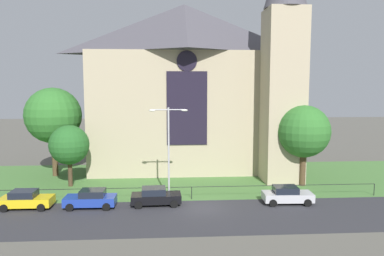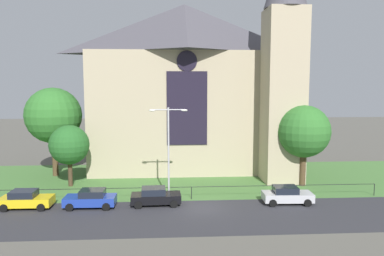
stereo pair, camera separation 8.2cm
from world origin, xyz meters
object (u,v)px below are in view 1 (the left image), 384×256
(church_building, at_px, (191,85))
(tree_left_near, at_px, (69,145))
(tree_left_far, at_px, (53,116))
(parked_car_black, at_px, (156,196))
(parked_car_yellow, at_px, (26,200))
(tree_right_near, at_px, (304,132))
(parked_car_blue, at_px, (91,199))
(parked_car_silver, at_px, (287,195))
(streetlamp_near, at_px, (169,142))

(church_building, height_order, tree_left_near, church_building)
(tree_left_far, xyz_separation_m, parked_car_black, (11.70, -11.33, -6.07))
(church_building, bearing_deg, parked_car_yellow, -134.30)
(tree_right_near, height_order, parked_car_blue, tree_right_near)
(tree_right_near, height_order, parked_car_silver, tree_right_near)
(streetlamp_near, bearing_deg, tree_left_far, 142.26)
(tree_left_near, xyz_separation_m, parked_car_yellow, (-1.87, -6.82, -3.47))
(tree_right_near, relative_size, parked_car_yellow, 1.95)
(parked_car_yellow, xyz_separation_m, parked_car_black, (10.70, 0.17, 0.00))
(church_building, distance_m, tree_left_far, 16.39)
(parked_car_black, bearing_deg, church_building, 72.88)
(tree_left_near, xyz_separation_m, streetlamp_near, (9.97, -5.26, 1.03))
(church_building, height_order, parked_car_blue, church_building)
(parked_car_silver, bearing_deg, streetlamp_near, 172.84)
(church_building, height_order, tree_right_near, church_building)
(church_building, xyz_separation_m, tree_left_far, (-15.64, -3.51, -3.45))
(tree_left_far, relative_size, parked_car_black, 2.33)
(tree_right_near, xyz_separation_m, parked_car_blue, (-20.12, -5.72, -4.80))
(parked_car_black, bearing_deg, parked_car_silver, -3.79)
(parked_car_blue, xyz_separation_m, parked_car_silver, (16.67, 0.00, 0.00))
(parked_car_yellow, xyz_separation_m, parked_car_blue, (5.34, -0.14, 0.00))
(parked_car_yellow, bearing_deg, parked_car_silver, 0.23)
(church_building, xyz_separation_m, parked_car_silver, (7.37, -15.14, -9.53))
(tree_left_near, xyz_separation_m, parked_car_black, (8.83, -6.65, -3.47))
(tree_left_near, distance_m, streetlamp_near, 11.32)
(tree_left_near, distance_m, parked_car_silver, 21.59)
(streetlamp_near, height_order, parked_car_silver, streetlamp_near)
(tree_left_near, bearing_deg, tree_right_near, -3.02)
(streetlamp_near, bearing_deg, parked_car_silver, -9.45)
(tree_left_near, height_order, streetlamp_near, streetlamp_near)
(parked_car_blue, distance_m, parked_car_black, 5.38)
(tree_left_far, height_order, tree_left_near, tree_left_far)
(parked_car_yellow, relative_size, parked_car_silver, 0.99)
(tree_left_far, bearing_deg, streetlamp_near, -37.74)
(tree_left_far, bearing_deg, parked_car_yellow, -85.05)
(tree_right_near, bearing_deg, parked_car_silver, -121.10)
(tree_left_near, bearing_deg, parked_car_black, -36.99)
(parked_car_yellow, height_order, parked_car_blue, same)
(parked_car_silver, bearing_deg, church_building, 118.24)
(parked_car_yellow, bearing_deg, tree_left_near, 75.24)
(tree_left_far, distance_m, parked_car_blue, 14.57)
(church_building, bearing_deg, tree_left_far, -167.35)
(tree_right_near, distance_m, parked_car_black, 16.43)
(parked_car_blue, xyz_separation_m, parked_car_black, (5.37, 0.31, 0.00))
(parked_car_blue, relative_size, parked_car_black, 0.99)
(parked_car_yellow, height_order, parked_car_silver, same)
(tree_left_far, bearing_deg, parked_car_black, -44.07)
(tree_right_near, distance_m, tree_left_near, 23.65)
(parked_car_black, bearing_deg, tree_left_near, 140.76)
(tree_left_far, xyz_separation_m, tree_right_near, (26.45, -5.92, -1.28))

